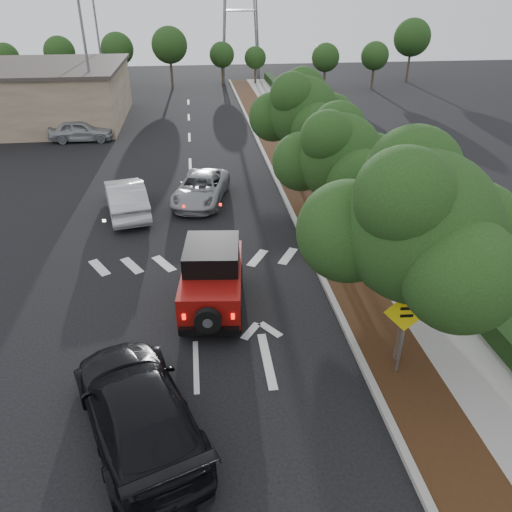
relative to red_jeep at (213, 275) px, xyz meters
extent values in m
plane|color=black|center=(-0.65, -3.05, -1.09)|extent=(120.00, 120.00, 0.00)
cube|color=#9E9B93|center=(3.95, 8.95, -1.02)|extent=(0.20, 70.00, 0.15)
cube|color=black|center=(4.95, 8.95, -1.03)|extent=(1.80, 70.00, 0.12)
cube|color=gray|center=(6.85, 8.95, -1.03)|extent=(2.00, 70.00, 0.12)
cube|color=black|center=(8.25, 8.95, -0.69)|extent=(0.80, 70.00, 0.80)
cylinder|color=black|center=(-0.68, 1.17, -0.68)|extent=(0.37, 0.85, 0.82)
cylinder|color=black|center=(0.91, 1.00, -0.68)|extent=(0.37, 0.85, 0.82)
cylinder|color=black|center=(-0.96, -1.40, -0.68)|extent=(0.37, 0.85, 0.82)
cylinder|color=black|center=(0.64, -1.57, -0.68)|extent=(0.37, 0.85, 0.82)
cube|color=maroon|center=(-0.02, -0.20, -0.11)|extent=(2.25, 3.98, 1.03)
cube|color=black|center=(0.01, 0.11, 0.73)|extent=(1.91, 2.26, 0.66)
cube|color=maroon|center=(0.13, 1.24, -0.20)|extent=(1.73, 1.23, 0.84)
cube|color=black|center=(-0.23, -2.17, -0.58)|extent=(1.77, 0.37, 0.23)
cylinder|color=black|center=(-0.25, -2.31, -0.11)|extent=(0.80, 0.31, 0.78)
cube|color=#FF190C|center=(-0.93, -2.03, -0.11)|extent=(0.11, 0.05, 0.18)
cube|color=#FF190C|center=(0.47, -2.18, -0.11)|extent=(0.11, 0.05, 0.18)
imported|color=#94969B|center=(-0.15, 9.06, -0.43)|extent=(3.28, 5.17, 1.33)
imported|color=black|center=(-1.99, -5.25, -0.30)|extent=(3.97, 5.91, 1.59)
imported|color=#B8B9C0|center=(-3.58, 8.01, -0.31)|extent=(2.61, 5.00, 1.57)
imported|color=#96999D|center=(-7.87, 20.89, -0.37)|extent=(4.24, 1.78, 1.43)
cylinder|color=slate|center=(4.75, -4.06, 0.22)|extent=(0.08, 0.08, 2.34)
cube|color=yellow|center=(4.75, -4.09, 1.00)|extent=(1.20, 0.12, 1.20)
cube|color=black|center=(4.74, -4.11, 1.11)|extent=(0.38, 0.04, 0.08)
cube|color=black|center=(4.74, -4.11, 0.89)|extent=(0.33, 0.04, 0.08)
cylinder|color=brown|center=(6.61, -1.12, -0.68)|extent=(0.63, 0.63, 0.57)
sphere|color=black|center=(6.61, -1.12, -0.14)|extent=(0.72, 0.72, 0.72)
imported|color=black|center=(6.61, -1.12, -0.05)|extent=(0.66, 0.59, 0.68)
camera|label=1|loc=(-0.33, -13.90, 8.23)|focal=35.00mm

